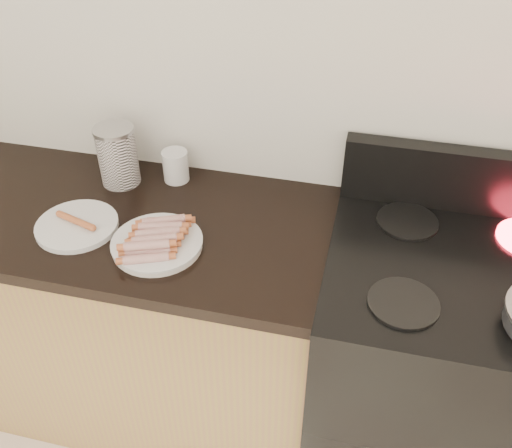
% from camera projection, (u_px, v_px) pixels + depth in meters
% --- Properties ---
extents(wall_back, '(4.00, 0.04, 2.60)m').
position_uv_depth(wall_back, '(219.00, 57.00, 1.67)').
color(wall_back, silver).
rests_on(wall_back, ground).
extents(cabinet_base, '(2.20, 0.59, 0.86)m').
position_uv_depth(cabinet_base, '(23.00, 299.00, 2.11)').
color(cabinet_base, brown).
rests_on(cabinet_base, floor).
extents(stove, '(0.76, 0.65, 0.91)m').
position_uv_depth(stove, '(436.00, 375.00, 1.81)').
color(stove, black).
rests_on(stove, floor).
extents(stove_panel, '(0.76, 0.06, 0.20)m').
position_uv_depth(stove_panel, '(473.00, 181.00, 1.68)').
color(stove_panel, black).
rests_on(stove_panel, stove).
extents(burner_near_left, '(0.18, 0.18, 0.01)m').
position_uv_depth(burner_near_left, '(403.00, 303.00, 1.42)').
color(burner_near_left, black).
rests_on(burner_near_left, stove).
extents(burner_far_left, '(0.18, 0.18, 0.01)m').
position_uv_depth(burner_far_left, '(407.00, 221.00, 1.68)').
color(burner_far_left, black).
rests_on(burner_far_left, stove).
extents(main_plate, '(0.33, 0.33, 0.02)m').
position_uv_depth(main_plate, '(157.00, 245.00, 1.61)').
color(main_plate, white).
rests_on(main_plate, counter_slab).
extents(side_plate, '(0.30, 0.30, 0.02)m').
position_uv_depth(side_plate, '(77.00, 226.00, 1.68)').
color(side_plate, white).
rests_on(side_plate, counter_slab).
extents(hotdog_pile, '(0.12, 0.23, 0.05)m').
position_uv_depth(hotdog_pile, '(156.00, 236.00, 1.59)').
color(hotdog_pile, maroon).
rests_on(hotdog_pile, main_plate).
extents(plain_sausages, '(0.13, 0.06, 0.02)m').
position_uv_depth(plain_sausages, '(76.00, 221.00, 1.67)').
color(plain_sausages, '#C0663B').
rests_on(plain_sausages, side_plate).
extents(canister, '(0.13, 0.13, 0.20)m').
position_uv_depth(canister, '(118.00, 155.00, 1.81)').
color(canister, white).
rests_on(canister, counter_slab).
extents(mug, '(0.09, 0.09, 0.10)m').
position_uv_depth(mug, '(176.00, 166.00, 1.85)').
color(mug, silver).
rests_on(mug, counter_slab).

